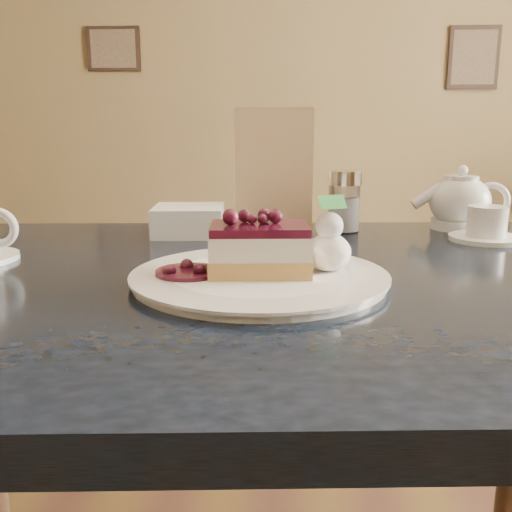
# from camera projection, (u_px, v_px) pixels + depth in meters

# --- Properties ---
(main_table) EXTENTS (1.32, 0.94, 0.78)m
(main_table) POSITION_uv_depth(u_px,v_px,m) (258.00, 329.00, 0.79)
(main_table) COLOR black
(main_table) RESTS_ON ground
(dessert_plate) EXTENTS (0.32, 0.32, 0.01)m
(dessert_plate) POSITION_uv_depth(u_px,v_px,m) (259.00, 278.00, 0.72)
(dessert_plate) COLOR white
(dessert_plate) RESTS_ON main_table
(cheesecake_slice) EXTENTS (0.13, 0.10, 0.06)m
(cheesecake_slice) POSITION_uv_depth(u_px,v_px,m) (259.00, 249.00, 0.71)
(cheesecake_slice) COLOR tan
(cheesecake_slice) RESTS_ON dessert_plate
(whipped_cream) EXTENTS (0.06, 0.06, 0.05)m
(whipped_cream) POSITION_uv_depth(u_px,v_px,m) (329.00, 252.00, 0.73)
(whipped_cream) COLOR white
(whipped_cream) RESTS_ON dessert_plate
(berry_sauce) EXTENTS (0.08, 0.08, 0.01)m
(berry_sauce) POSITION_uv_depth(u_px,v_px,m) (189.00, 272.00, 0.71)
(berry_sauce) COLOR black
(berry_sauce) RESTS_ON dessert_plate
(tea_set) EXTENTS (0.19, 0.24, 0.11)m
(tea_set) POSITION_uv_depth(u_px,v_px,m) (464.00, 208.00, 1.08)
(tea_set) COLOR white
(tea_set) RESTS_ON main_table
(menu_card) EXTENTS (0.15, 0.04, 0.23)m
(menu_card) POSITION_uv_depth(u_px,v_px,m) (274.00, 170.00, 1.08)
(menu_card) COLOR beige
(menu_card) RESTS_ON main_table
(sugar_shaker) EXTENTS (0.06, 0.06, 0.11)m
(sugar_shaker) POSITION_uv_depth(u_px,v_px,m) (344.00, 201.00, 1.06)
(sugar_shaker) COLOR white
(sugar_shaker) RESTS_ON main_table
(napkin_stack) EXTENTS (0.14, 0.14, 0.05)m
(napkin_stack) POSITION_uv_depth(u_px,v_px,m) (189.00, 220.00, 1.05)
(napkin_stack) COLOR white
(napkin_stack) RESTS_ON main_table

